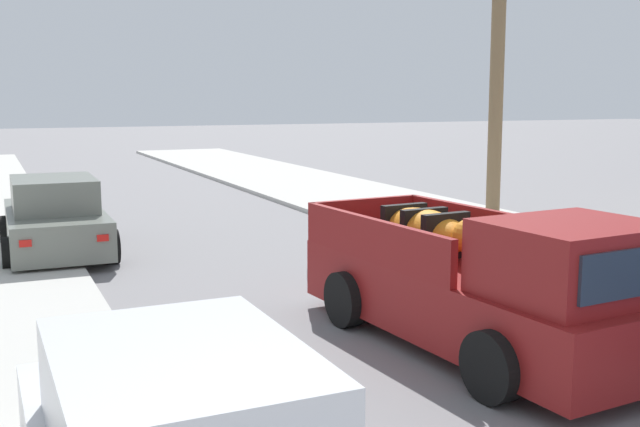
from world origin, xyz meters
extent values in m
cube|color=beige|center=(5.55, 12.00, 0.06)|extent=(4.81, 60.00, 0.12)
cube|color=silver|center=(-4.55, 12.00, 0.05)|extent=(0.16, 60.00, 0.10)
cube|color=silver|center=(4.55, 12.00, 0.05)|extent=(0.16, 60.00, 0.10)
cube|color=maroon|center=(0.78, 7.09, 0.60)|extent=(2.32, 5.24, 0.80)
cube|color=maroon|center=(0.90, 5.49, 1.40)|extent=(1.83, 1.63, 0.80)
cube|color=#283342|center=(0.84, 6.25, 1.42)|extent=(1.38, 0.17, 0.44)
cube|color=#283342|center=(0.97, 4.73, 1.42)|extent=(1.46, 0.18, 0.48)
cube|color=maroon|center=(1.62, 8.01, 1.28)|extent=(0.36, 3.30, 0.56)
cube|color=maroon|center=(-0.20, 7.87, 1.28)|extent=(0.36, 3.30, 0.56)
cube|color=maroon|center=(0.58, 9.59, 1.28)|extent=(1.88, 0.25, 0.56)
cube|color=silver|center=(0.57, 9.68, 0.44)|extent=(1.83, 0.26, 0.20)
cylinder|color=black|center=(1.88, 5.64, 0.38)|extent=(0.32, 0.78, 0.76)
cylinder|color=black|center=(-0.08, 5.48, 0.38)|extent=(0.32, 0.78, 0.76)
cylinder|color=black|center=(1.64, 8.56, 0.38)|extent=(0.32, 0.78, 0.76)
cylinder|color=black|center=(-0.31, 8.41, 0.38)|extent=(0.32, 0.78, 0.76)
cube|color=red|center=(1.32, 9.71, 0.74)|extent=(0.22, 0.06, 0.18)
cube|color=red|center=(-0.17, 9.59, 0.74)|extent=(0.22, 0.06, 0.18)
ellipsoid|color=orange|center=(0.70, 8.08, 1.30)|extent=(0.83, 1.75, 0.60)
sphere|color=orange|center=(0.77, 7.13, 1.38)|extent=(0.44, 0.44, 0.44)
cube|color=black|center=(0.66, 8.54, 1.30)|extent=(0.72, 0.18, 0.61)
cube|color=black|center=(0.70, 8.08, 1.30)|extent=(0.72, 0.18, 0.61)
cube|color=black|center=(0.74, 7.61, 1.30)|extent=(0.72, 0.18, 0.61)
cube|color=slate|center=(-3.45, 15.04, 0.54)|extent=(1.80, 4.22, 0.72)
cube|color=slate|center=(-3.45, 14.94, 1.22)|extent=(1.54, 2.12, 0.64)
cube|color=#283342|center=(-3.44, 15.91, 1.20)|extent=(1.37, 0.09, 0.52)
cube|color=#283342|center=(-3.46, 13.97, 1.20)|extent=(1.34, 0.09, 0.50)
cylinder|color=black|center=(-4.34, 16.35, 0.32)|extent=(0.23, 0.64, 0.64)
cylinder|color=black|center=(-2.54, 16.33, 0.32)|extent=(0.23, 0.64, 0.64)
cylinder|color=black|center=(-4.37, 13.74, 0.32)|extent=(0.23, 0.64, 0.64)
cylinder|color=black|center=(-2.56, 13.72, 0.32)|extent=(0.23, 0.64, 0.64)
cube|color=red|center=(-4.11, 12.93, 0.64)|extent=(0.20, 0.04, 0.12)
cube|color=white|center=(-4.05, 17.15, 0.61)|extent=(0.20, 0.04, 0.10)
cube|color=red|center=(-2.84, 12.92, 0.64)|extent=(0.20, 0.04, 0.12)
cube|color=white|center=(-2.81, 17.14, 0.61)|extent=(0.20, 0.04, 0.10)
cube|color=silver|center=(-3.63, 3.99, 1.22)|extent=(1.54, 2.11, 0.64)
cube|color=#283342|center=(-3.64, 4.96, 1.20)|extent=(1.34, 0.09, 0.50)
cube|color=red|center=(-3.02, 6.01, 0.64)|extent=(0.20, 0.04, 0.12)
cube|color=red|center=(-4.28, 6.00, 0.64)|extent=(0.20, 0.04, 0.12)
cylinder|color=brown|center=(7.04, 14.96, 3.89)|extent=(0.35, 0.39, 7.78)
camera|label=1|loc=(-4.67, -0.48, 3.09)|focal=42.31mm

